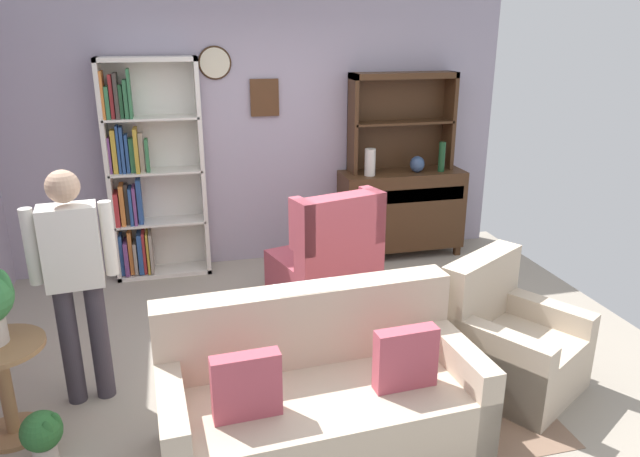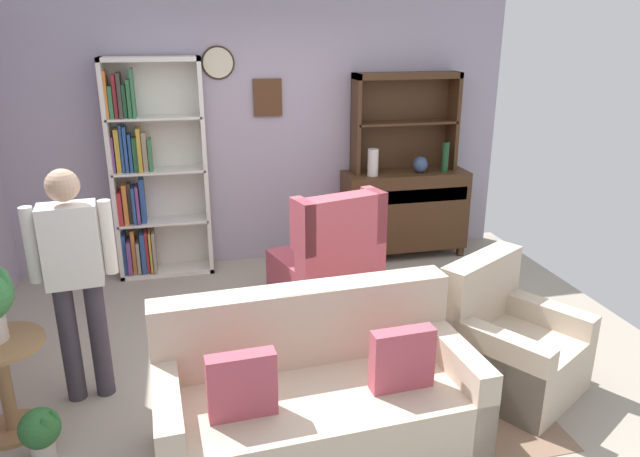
{
  "view_description": "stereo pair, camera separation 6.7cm",
  "coord_description": "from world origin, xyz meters",
  "px_view_note": "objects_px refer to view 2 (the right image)",
  "views": [
    {
      "loc": [
        -0.89,
        -3.79,
        2.36
      ],
      "look_at": [
        0.1,
        0.2,
        0.95
      ],
      "focal_mm": 33.23,
      "sensor_mm": 36.0,
      "label": 1
    },
    {
      "loc": [
        -0.83,
        -3.8,
        2.36
      ],
      "look_at": [
        0.1,
        0.2,
        0.95
      ],
      "focal_mm": 33.23,
      "sensor_mm": 36.0,
      "label": 2
    }
  ],
  "objects_px": {
    "vase_tall": "(373,162)",
    "person_reading": "(75,271)",
    "bookshelf": "(150,176)",
    "potted_plant_small": "(41,431)",
    "sideboard": "(404,209)",
    "plant_stand": "(4,377)",
    "bottle_wine": "(445,157)",
    "wingback_chair": "(329,263)",
    "armchair_floral": "(509,347)",
    "couch_floral": "(316,399)",
    "vase_round": "(420,165)",
    "coffee_table": "(280,324)",
    "sideboard_hutch": "(405,108)",
    "book_stack": "(289,304)"
  },
  "relations": [
    {
      "from": "sideboard",
      "to": "vase_round",
      "type": "distance_m",
      "value": 0.52
    },
    {
      "from": "vase_round",
      "to": "potted_plant_small",
      "type": "xyz_separation_m",
      "value": [
        -3.27,
        -2.51,
        -0.82
      ]
    },
    {
      "from": "coffee_table",
      "to": "sideboard_hutch",
      "type": "bearing_deg",
      "value": 51.04
    },
    {
      "from": "sideboard",
      "to": "vase_round",
      "type": "xyz_separation_m",
      "value": [
        0.13,
        -0.07,
        0.5
      ]
    },
    {
      "from": "sideboard_hutch",
      "to": "sideboard",
      "type": "bearing_deg",
      "value": -90.0
    },
    {
      "from": "bottle_wine",
      "to": "wingback_chair",
      "type": "height_order",
      "value": "bottle_wine"
    },
    {
      "from": "bottle_wine",
      "to": "plant_stand",
      "type": "distance_m",
      "value": 4.41
    },
    {
      "from": "sideboard",
      "to": "book_stack",
      "type": "relative_size",
      "value": 6.59
    },
    {
      "from": "sideboard",
      "to": "plant_stand",
      "type": "xyz_separation_m",
      "value": [
        -3.38,
        -2.28,
        -0.13
      ]
    },
    {
      "from": "vase_round",
      "to": "sideboard",
      "type": "bearing_deg",
      "value": 152.83
    },
    {
      "from": "book_stack",
      "to": "coffee_table",
      "type": "bearing_deg",
      "value": -138.8
    },
    {
      "from": "vase_tall",
      "to": "potted_plant_small",
      "type": "distance_m",
      "value": 3.82
    },
    {
      "from": "couch_floral",
      "to": "book_stack",
      "type": "xyz_separation_m",
      "value": [
        0.01,
        0.93,
        0.15
      ]
    },
    {
      "from": "potted_plant_small",
      "to": "person_reading",
      "type": "height_order",
      "value": "person_reading"
    },
    {
      "from": "sideboard",
      "to": "sideboard_hutch",
      "type": "distance_m",
      "value": 1.06
    },
    {
      "from": "plant_stand",
      "to": "potted_plant_small",
      "type": "xyz_separation_m",
      "value": [
        0.24,
        -0.3,
        -0.2
      ]
    },
    {
      "from": "vase_tall",
      "to": "coffee_table",
      "type": "relative_size",
      "value": 0.34
    },
    {
      "from": "wingback_chair",
      "to": "sideboard_hutch",
      "type": "bearing_deg",
      "value": 45.82
    },
    {
      "from": "book_stack",
      "to": "vase_round",
      "type": "bearing_deg",
      "value": 46.59
    },
    {
      "from": "coffee_table",
      "to": "vase_round",
      "type": "bearing_deg",
      "value": 46.37
    },
    {
      "from": "vase_tall",
      "to": "person_reading",
      "type": "relative_size",
      "value": 0.18
    },
    {
      "from": "vase_tall",
      "to": "coffee_table",
      "type": "bearing_deg",
      "value": -124.28
    },
    {
      "from": "plant_stand",
      "to": "sideboard",
      "type": "bearing_deg",
      "value": 34.01
    },
    {
      "from": "couch_floral",
      "to": "person_reading",
      "type": "relative_size",
      "value": 1.18
    },
    {
      "from": "bookshelf",
      "to": "book_stack",
      "type": "relative_size",
      "value": 10.65
    },
    {
      "from": "potted_plant_small",
      "to": "book_stack",
      "type": "relative_size",
      "value": 1.62
    },
    {
      "from": "wingback_chair",
      "to": "potted_plant_small",
      "type": "distance_m",
      "value": 2.62
    },
    {
      "from": "sideboard",
      "to": "coffee_table",
      "type": "distance_m",
      "value": 2.56
    },
    {
      "from": "bottle_wine",
      "to": "armchair_floral",
      "type": "height_order",
      "value": "bottle_wine"
    },
    {
      "from": "plant_stand",
      "to": "book_stack",
      "type": "bearing_deg",
      "value": 12.66
    },
    {
      "from": "bottle_wine",
      "to": "armchair_floral",
      "type": "relative_size",
      "value": 0.29
    },
    {
      "from": "bookshelf",
      "to": "potted_plant_small",
      "type": "height_order",
      "value": "bookshelf"
    },
    {
      "from": "bookshelf",
      "to": "vase_tall",
      "type": "distance_m",
      "value": 2.19
    },
    {
      "from": "wingback_chair",
      "to": "plant_stand",
      "type": "bearing_deg",
      "value": -150.82
    },
    {
      "from": "vase_round",
      "to": "armchair_floral",
      "type": "distance_m",
      "value": 2.56
    },
    {
      "from": "bookshelf",
      "to": "potted_plant_small",
      "type": "relative_size",
      "value": 6.58
    },
    {
      "from": "sideboard",
      "to": "armchair_floral",
      "type": "height_order",
      "value": "sideboard"
    },
    {
      "from": "bottle_wine",
      "to": "couch_floral",
      "type": "xyz_separation_m",
      "value": [
        -1.98,
        -2.72,
        -0.76
      ]
    },
    {
      "from": "sideboard",
      "to": "plant_stand",
      "type": "height_order",
      "value": "sideboard"
    },
    {
      "from": "person_reading",
      "to": "wingback_chair",
      "type": "bearing_deg",
      "value": 27.86
    },
    {
      "from": "coffee_table",
      "to": "book_stack",
      "type": "bearing_deg",
      "value": 41.2
    },
    {
      "from": "wingback_chair",
      "to": "book_stack",
      "type": "distance_m",
      "value": 1.03
    },
    {
      "from": "sideboard",
      "to": "sideboard_hutch",
      "type": "xyz_separation_m",
      "value": [
        0.0,
        0.11,
        1.05
      ]
    },
    {
      "from": "sideboard",
      "to": "person_reading",
      "type": "relative_size",
      "value": 0.83
    },
    {
      "from": "sideboard",
      "to": "armchair_floral",
      "type": "xyz_separation_m",
      "value": [
        -0.18,
        -2.5,
        -0.22
      ]
    },
    {
      "from": "vase_tall",
      "to": "book_stack",
      "type": "height_order",
      "value": "vase_tall"
    },
    {
      "from": "sideboard_hutch",
      "to": "book_stack",
      "type": "distance_m",
      "value": 2.76
    },
    {
      "from": "bottle_wine",
      "to": "wingback_chair",
      "type": "xyz_separation_m",
      "value": [
        -1.46,
        -0.9,
        -0.69
      ]
    },
    {
      "from": "armchair_floral",
      "to": "book_stack",
      "type": "height_order",
      "value": "armchair_floral"
    },
    {
      "from": "bookshelf",
      "to": "person_reading",
      "type": "xyz_separation_m",
      "value": [
        -0.38,
        -2.07,
        -0.09
      ]
    }
  ]
}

